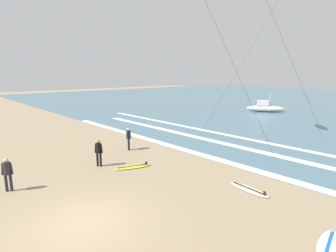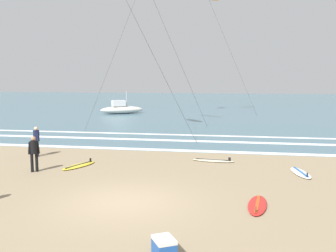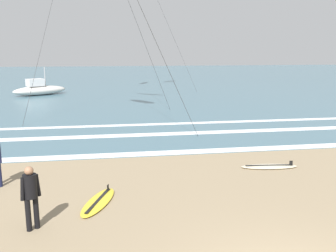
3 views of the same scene
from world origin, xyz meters
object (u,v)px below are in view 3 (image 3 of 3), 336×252
Objects in this scene: surfboard_near_water at (269,166)px; surfboard_right_spare at (98,202)px; offshore_boat at (39,89)px; surfer_left_near at (31,192)px.

surfboard_near_water is 0.99× the size of surfboard_right_spare.
offshore_boat is at bearing 102.94° from surfboard_right_spare.
surfboard_right_spare is at bearing -159.95° from surfboard_near_water.
offshore_boat is at bearing 116.54° from surfboard_near_water.
offshore_boat reaches higher than surfboard_near_water.
surfboard_near_water is at bearing -63.46° from offshore_boat.
surfboard_right_spare is 0.41× the size of offshore_boat.
surfboard_right_spare is (-6.19, -2.26, 0.00)m from surfboard_near_water.
surfboard_near_water is (7.72, 3.58, -0.91)m from surfer_left_near.
surfer_left_near reaches higher than surfboard_near_water.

